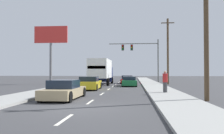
{
  "coord_description": "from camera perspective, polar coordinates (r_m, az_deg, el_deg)",
  "views": [
    {
      "loc": [
        2.46,
        -10.76,
        1.69
      ],
      "look_at": [
        -0.01,
        16.29,
        2.29
      ],
      "focal_mm": 37.82,
      "sensor_mm": 36.0,
      "label": 1
    }
  ],
  "objects": [
    {
      "name": "box_truck",
      "position": [
        31.98,
        -2.58,
        -0.8
      ],
      "size": [
        2.59,
        8.74,
        3.36
      ],
      "color": "white",
      "rests_on": "ground_plane"
    },
    {
      "name": "car_green",
      "position": [
        29.04,
        4.2,
        -3.53
      ],
      "size": [
        1.88,
        4.68,
        1.16
      ],
      "color": "#196B38",
      "rests_on": "ground_plane"
    },
    {
      "name": "sidewalk_right",
      "position": [
        30.9,
        9.78,
        -4.26
      ],
      "size": [
        2.7,
        80.0,
        0.14
      ],
      "primitive_type": "cube",
      "color": "#9E9E99",
      "rests_on": "ground_plane"
    },
    {
      "name": "utility_pole_mid",
      "position": [
        33.82,
        13.35,
        3.92
      ],
      "size": [
        1.8,
        0.28,
        9.19
      ],
      "color": "brown",
      "rests_on": "ground_plane"
    },
    {
      "name": "roadside_billboard",
      "position": [
        35.7,
        -14.56,
        5.98
      ],
      "size": [
        4.92,
        0.36,
        8.42
      ],
      "color": "slate",
      "rests_on": "ground_plane"
    },
    {
      "name": "car_yellow",
      "position": [
        23.16,
        -5.46,
        -4.01
      ],
      "size": [
        2.0,
        4.16,
        1.27
      ],
      "color": "yellow",
      "rests_on": "ground_plane"
    },
    {
      "name": "ground_plane",
      "position": [
        35.89,
        1.29,
        -3.97
      ],
      "size": [
        140.0,
        140.0,
        0.0
      ],
      "primitive_type": "plane",
      "color": "#3D3D3F"
    },
    {
      "name": "lane_markings",
      "position": [
        33.42,
        1.0,
        -4.17
      ],
      "size": [
        0.14,
        62.0,
        0.01
      ],
      "color": "silver",
      "rests_on": "ground_plane"
    },
    {
      "name": "sidewalk_left",
      "position": [
        31.67,
        -8.24,
        -4.19
      ],
      "size": [
        2.7,
        80.0,
        0.14
      ],
      "primitive_type": "cube",
      "color": "#9E9E99",
      "rests_on": "ground_plane"
    },
    {
      "name": "car_red",
      "position": [
        35.47,
        3.69,
        -3.1
      ],
      "size": [
        1.91,
        4.55,
        1.21
      ],
      "color": "red",
      "rests_on": "ground_plane"
    },
    {
      "name": "pedestrian_near_corner",
      "position": [
        18.72,
        12.71,
        -3.45
      ],
      "size": [
        0.38,
        0.38,
        1.67
      ],
      "color": "#3F3F42",
      "rests_on": "sidewalk_right"
    },
    {
      "name": "utility_pole_near",
      "position": [
        15.27,
        21.79,
        11.25
      ],
      "size": [
        1.8,
        0.28,
        9.68
      ],
      "color": "brown",
      "rests_on": "ground_plane"
    },
    {
      "name": "traffic_signal_mast",
      "position": [
        40.29,
        6.28,
        3.88
      ],
      "size": [
        8.4,
        0.69,
        7.24
      ],
      "color": "#595B56",
      "rests_on": "ground_plane"
    },
    {
      "name": "car_tan",
      "position": [
        15.2,
        -11.52,
        -5.57
      ],
      "size": [
        1.96,
        4.55,
        1.21
      ],
      "color": "tan",
      "rests_on": "ground_plane"
    }
  ]
}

